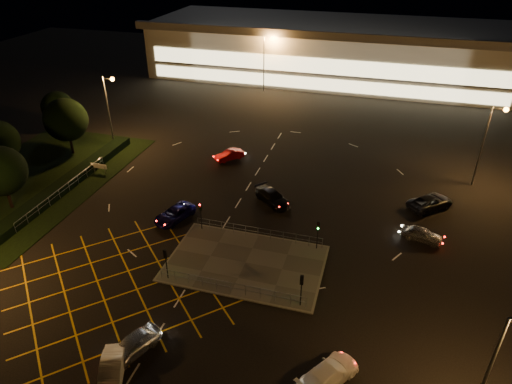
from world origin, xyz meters
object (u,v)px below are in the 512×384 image
(car_left_blue, at_px, (175,214))
(car_approach_white, at_px, (328,374))
(signal_nw, at_px, (201,210))
(signal_sw, at_px, (166,258))
(car_circ_red, at_px, (230,155))
(signal_ne, at_px, (318,229))
(car_right_silver, at_px, (422,234))
(signal_se, at_px, (302,284))
(car_far_dkgrey, at_px, (272,197))
(car_east_grey, at_px, (430,202))
(car_near_silver, at_px, (133,345))
(car_queue_white, at_px, (112,370))

(car_left_blue, bearing_deg, car_approach_white, -21.22)
(signal_nw, distance_m, car_approach_white, 21.16)
(signal_sw, bearing_deg, car_circ_red, -83.90)
(signal_ne, height_order, car_right_silver, signal_ne)
(signal_nw, distance_m, signal_ne, 12.00)
(signal_se, relative_size, car_left_blue, 0.64)
(signal_se, bearing_deg, car_circ_red, -59.01)
(signal_se, distance_m, car_approach_white, 7.53)
(car_far_dkgrey, bearing_deg, car_east_grey, -37.81)
(car_near_silver, xyz_separation_m, car_right_silver, (20.67, 20.55, -0.07))
(car_right_silver, distance_m, car_approach_white, 20.13)
(signal_sw, relative_size, car_queue_white, 0.74)
(car_approach_white, bearing_deg, signal_ne, -43.65)
(signal_ne, xyz_separation_m, car_near_silver, (-10.87, -16.09, -1.61))
(car_circ_red, bearing_deg, signal_ne, -5.91)
(car_circ_red, bearing_deg, signal_nw, -38.68)
(car_circ_red, height_order, car_east_grey, car_east_grey)
(signal_se, xyz_separation_m, car_near_silver, (-10.87, -8.11, -1.61))
(signal_ne, height_order, car_east_grey, signal_ne)
(car_east_grey, bearing_deg, car_far_dkgrey, 59.02)
(signal_se, distance_m, car_queue_white, 15.40)
(signal_ne, bearing_deg, car_near_silver, -124.05)
(signal_se, bearing_deg, car_near_silver, 36.70)
(car_right_silver, bearing_deg, car_near_silver, 147.13)
(signal_se, bearing_deg, car_queue_white, 42.97)
(car_east_grey, bearing_deg, car_queue_white, 99.61)
(signal_nw, bearing_deg, car_left_blue, 164.54)
(signal_ne, height_order, car_circ_red, signal_ne)
(signal_se, height_order, car_approach_white, signal_se)
(car_east_grey, bearing_deg, signal_nw, 72.23)
(signal_sw, bearing_deg, car_approach_white, 156.62)
(car_near_silver, height_order, car_circ_red, car_near_silver)
(car_queue_white, bearing_deg, signal_ne, 35.82)
(car_near_silver, xyz_separation_m, car_circ_red, (-3.72, 32.41, -0.09))
(signal_ne, bearing_deg, car_left_blue, 176.43)
(signal_sw, height_order, signal_ne, same)
(signal_nw, relative_size, signal_ne, 1.00)
(signal_nw, distance_m, car_right_silver, 22.32)
(car_approach_white, bearing_deg, signal_se, -29.97)
(signal_se, relative_size, car_near_silver, 0.71)
(car_near_silver, height_order, car_right_silver, car_near_silver)
(car_near_silver, distance_m, car_approach_white, 14.21)
(car_far_dkgrey, relative_size, car_right_silver, 1.25)
(signal_sw, bearing_deg, car_left_blue, -68.65)
(car_queue_white, height_order, car_circ_red, car_queue_white)
(car_right_silver, relative_size, car_approach_white, 0.79)
(car_left_blue, distance_m, car_far_dkgrey, 11.12)
(signal_se, xyz_separation_m, car_left_blue, (-15.50, 8.95, -1.69))
(car_queue_white, distance_m, car_right_silver, 31.06)
(car_left_blue, bearing_deg, car_queue_white, -59.07)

